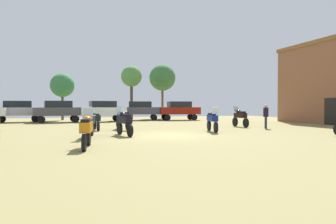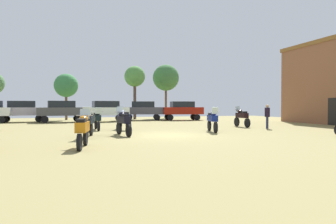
# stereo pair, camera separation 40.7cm
# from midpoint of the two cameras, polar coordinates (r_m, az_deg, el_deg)

# --- Properties ---
(ground_plane) EXTENTS (44.00, 52.00, 0.02)m
(ground_plane) POSITION_cam_midpoint_polar(r_m,az_deg,el_deg) (16.07, -1.03, -4.39)
(ground_plane) COLOR olive
(motorcycle_3) EXTENTS (0.74, 2.23, 1.47)m
(motorcycle_3) POSITION_cam_midpoint_polar(r_m,az_deg,el_deg) (18.29, 7.69, -1.42)
(motorcycle_3) COLOR black
(motorcycle_3) RESTS_ON ground
(motorcycle_4) EXTENTS (0.68, 2.09, 1.44)m
(motorcycle_4) POSITION_cam_midpoint_polar(r_m,az_deg,el_deg) (11.52, -16.00, -3.08)
(motorcycle_4) COLOR black
(motorcycle_4) RESTS_ON ground
(motorcycle_5) EXTENTS (0.71, 2.30, 1.51)m
(motorcycle_5) POSITION_cam_midpoint_polar(r_m,az_deg,el_deg) (15.35, -15.17, -1.88)
(motorcycle_5) COLOR black
(motorcycle_5) RESTS_ON ground
(motorcycle_7) EXTENTS (0.69, 2.19, 1.48)m
(motorcycle_7) POSITION_cam_midpoint_polar(r_m,az_deg,el_deg) (16.00, -8.91, -1.79)
(motorcycle_7) COLOR black
(motorcycle_7) RESTS_ON ground
(motorcycle_9) EXTENTS (0.74, 2.20, 1.51)m
(motorcycle_9) POSITION_cam_midpoint_polar(r_m,az_deg,el_deg) (19.70, -9.00, -1.19)
(motorcycle_9) COLOR black
(motorcycle_9) RESTS_ON ground
(motorcycle_10) EXTENTS (0.62, 2.22, 1.50)m
(motorcycle_10) POSITION_cam_midpoint_polar(r_m,az_deg,el_deg) (22.90, 12.87, -0.88)
(motorcycle_10) COLOR black
(motorcycle_10) RESTS_ON ground
(motorcycle_11) EXTENTS (0.62, 2.19, 1.44)m
(motorcycle_11) POSITION_cam_midpoint_polar(r_m,az_deg,el_deg) (19.85, -13.85, -1.28)
(motorcycle_11) COLOR black
(motorcycle_11) RESTS_ON ground
(car_1) EXTENTS (4.57, 2.60, 2.00)m
(car_1) POSITION_cam_midpoint_polar(r_m,az_deg,el_deg) (32.62, -5.62, 0.51)
(car_1) COLOR black
(car_1) RESTS_ON ground
(car_2) EXTENTS (4.47, 2.24, 2.00)m
(car_2) POSITION_cam_midpoint_polar(r_m,az_deg,el_deg) (31.87, -26.65, 0.38)
(car_2) COLOR black
(car_2) RESTS_ON ground
(car_3) EXTENTS (4.48, 2.29, 2.00)m
(car_3) POSITION_cam_midpoint_polar(r_m,az_deg,el_deg) (29.90, -20.26, 0.38)
(car_3) COLOR black
(car_3) RESTS_ON ground
(car_5) EXTENTS (4.47, 2.25, 2.00)m
(car_5) POSITION_cam_midpoint_polar(r_m,az_deg,el_deg) (30.09, -12.50, 0.44)
(car_5) COLOR black
(car_5) RESTS_ON ground
(car_6) EXTENTS (4.45, 2.18, 2.00)m
(car_6) POSITION_cam_midpoint_polar(r_m,az_deg,el_deg) (32.69, 1.76, 0.52)
(car_6) COLOR black
(car_6) RESTS_ON ground
(person_1) EXTENTS (0.46, 0.46, 1.64)m
(person_1) POSITION_cam_midpoint_polar(r_m,az_deg,el_deg) (21.61, 17.35, -0.46)
(person_1) COLOR #202645
(person_1) RESTS_ON ground
(tree_1) EXTENTS (3.26, 3.26, 6.66)m
(tree_1) POSITION_cam_midpoint_polar(r_m,az_deg,el_deg) (38.05, -1.36, 6.41)
(tree_1) COLOR brown
(tree_1) RESTS_ON ground
(tree_2) EXTENTS (2.37, 2.37, 6.10)m
(tree_2) POSITION_cam_midpoint_polar(r_m,az_deg,el_deg) (35.27, -7.20, 6.50)
(tree_2) COLOR #4F3E35
(tree_2) RESTS_ON ground
(tree_3) EXTENTS (2.54, 2.54, 5.02)m
(tree_3) POSITION_cam_midpoint_polar(r_m,az_deg,el_deg) (34.77, -19.52, 4.70)
(tree_3) COLOR brown
(tree_3) RESTS_ON ground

